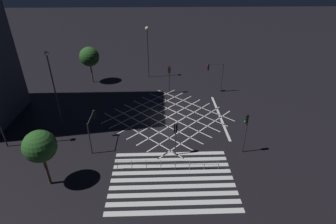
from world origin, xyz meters
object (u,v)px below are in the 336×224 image
Objects in this scene: traffic_light_sw_cross at (92,123)px; traffic_light_median_north at (169,74)px; street_lamp_far at (52,78)px; traffic_light_se_main at (246,126)px; street_tree_near at (40,147)px; street_tree_far at (89,57)px; traffic_light_ne_main at (215,71)px; street_lamp_east at (147,39)px; traffic_light_median_south at (176,133)px.

traffic_light_median_north is at bearing -33.93° from traffic_light_sw_cross.
traffic_light_se_main is at bearing -15.33° from street_lamp_far.
traffic_light_sw_cross is at bearing 64.80° from street_tree_near.
street_tree_far is (0.57, 13.66, -1.94)m from street_lamp_far.
traffic_light_median_north is at bearing -64.48° from traffic_light_se_main.
street_tree_near reaches higher than traffic_light_sw_cross.
street_lamp_far is (-12.89, -8.99, 3.19)m from traffic_light_median_north.
street_tree_near is (-17.98, -3.84, 0.84)m from traffic_light_se_main.
street_tree_near is at bearing -86.96° from street_tree_far.
street_lamp_far is at bearing 52.66° from traffic_light_sw_cross.
traffic_light_ne_main reaches higher than traffic_light_sw_cross.
street_lamp_far is at bearing -121.75° from street_lamp_east.
traffic_light_median_north is at bearing -20.76° from street_tree_far.
street_lamp_far reaches higher than traffic_light_se_main.
street_tree_near is 22.95m from street_tree_far.
traffic_light_ne_main is 0.50× the size of street_lamp_far.
traffic_light_ne_main is 0.54× the size of street_lamp_east.
street_tree_far is (-12.38, 19.17, 1.68)m from traffic_light_median_south.
street_lamp_far is 9.68m from street_tree_near.
street_lamp_east is 9.54m from street_tree_far.
street_lamp_east is at bearing -153.83° from traffic_light_median_north.
traffic_light_se_main is at bearing 12.05° from street_tree_near.
traffic_light_median_north is (-6.88, 14.41, -0.15)m from traffic_light_se_main.
traffic_light_median_north is at bearing -63.83° from street_lamp_east.
street_tree_far is at bearing 32.85° from traffic_light_median_south.
street_lamp_east is at bearing 58.25° from street_lamp_far.
traffic_light_median_south is 11.86m from street_tree_near.
street_lamp_east is (-3.25, 6.60, 3.47)m from traffic_light_median_north.
street_tree_near is at bearing 12.05° from traffic_light_se_main.
street_lamp_far reaches higher than street_tree_far.
street_tree_far reaches higher than traffic_light_median_south.
traffic_light_sw_cross is 17.63m from street_tree_far.
traffic_light_median_south is at bearing 65.95° from traffic_light_ne_main.
traffic_light_median_south is 22.88m from street_tree_far.
street_tree_far is (-3.95, 17.11, 1.62)m from traffic_light_sw_cross.
traffic_light_se_main is 27.08m from street_tree_far.
traffic_light_median_north is 21.38m from street_tree_near.
street_tree_near is (1.79, -9.26, -2.20)m from street_lamp_far.
traffic_light_median_north is 0.46× the size of street_lamp_far.
traffic_light_se_main is 0.53× the size of street_lamp_east.
traffic_light_sw_cross is 0.80× the size of traffic_light_se_main.
traffic_light_median_north is 8.14m from street_lamp_east.
street_tree_far is (-9.07, -1.93, -2.22)m from street_lamp_east.
traffic_light_median_south is 14.53m from street_lamp_far.
street_lamp_far reaches higher than street_lamp_east.
traffic_light_sw_cross is 19.63m from traffic_light_ne_main.
traffic_light_sw_cross is at bearing 76.26° from traffic_light_median_south.
traffic_light_median_north is (-0.06, 14.50, 0.43)m from traffic_light_median_south.
street_lamp_east is at bearing -64.27° from traffic_light_se_main.
street_tree_near is (-2.73, -5.81, 1.36)m from traffic_light_sw_cross.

